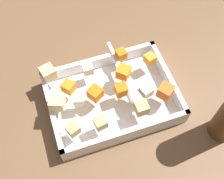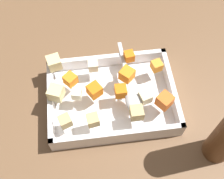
# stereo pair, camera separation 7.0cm
# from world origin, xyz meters

# --- Properties ---
(ground_plane) EXTENTS (4.00, 4.00, 0.00)m
(ground_plane) POSITION_xyz_m (0.00, 0.00, 0.00)
(ground_plane) COLOR brown
(baking_dish) EXTENTS (0.32, 0.23, 0.05)m
(baking_dish) POSITION_xyz_m (0.01, 0.01, 0.02)
(baking_dish) COLOR silver
(baking_dish) RESTS_ON ground_plane
(carrot_chunk_near_spoon) EXTENTS (0.04, 0.04, 0.03)m
(carrot_chunk_near_spoon) POSITION_xyz_m (-0.09, 0.05, 0.07)
(carrot_chunk_near_spoon) COLOR orange
(carrot_chunk_near_spoon) RESTS_ON baking_dish
(carrot_chunk_near_left) EXTENTS (0.03, 0.03, 0.02)m
(carrot_chunk_near_left) POSITION_xyz_m (0.06, 0.10, 0.07)
(carrot_chunk_near_left) COLOR orange
(carrot_chunk_near_left) RESTS_ON baking_dish
(carrot_chunk_far_left) EXTENTS (0.04, 0.04, 0.03)m
(carrot_chunk_far_left) POSITION_xyz_m (-0.04, 0.01, 0.07)
(carrot_chunk_far_left) COLOR orange
(carrot_chunk_far_left) RESTS_ON baking_dish
(carrot_chunk_near_right) EXTENTS (0.03, 0.03, 0.03)m
(carrot_chunk_near_right) POSITION_xyz_m (0.03, 0.00, 0.07)
(carrot_chunk_near_right) COLOR orange
(carrot_chunk_near_right) RESTS_ON baking_dish
(carrot_chunk_far_right) EXTENTS (0.03, 0.03, 0.03)m
(carrot_chunk_far_right) POSITION_xyz_m (0.13, 0.06, 0.07)
(carrot_chunk_far_right) COLOR orange
(carrot_chunk_far_right) RESTS_ON baking_dish
(carrot_chunk_back_center) EXTENTS (0.05, 0.05, 0.03)m
(carrot_chunk_back_center) POSITION_xyz_m (0.12, -0.04, 0.07)
(carrot_chunk_back_center) COLOR orange
(carrot_chunk_back_center) RESTS_ON baking_dish
(carrot_chunk_heap_top) EXTENTS (0.04, 0.04, 0.03)m
(carrot_chunk_heap_top) POSITION_xyz_m (0.05, 0.04, 0.07)
(carrot_chunk_heap_top) COLOR orange
(carrot_chunk_heap_top) RESTS_ON baking_dish
(potato_chunk_corner_se) EXTENTS (0.03, 0.03, 0.03)m
(potato_chunk_corner_se) POSITION_xyz_m (0.05, -0.06, 0.07)
(potato_chunk_corner_se) COLOR tan
(potato_chunk_corner_se) RESTS_ON baking_dish
(potato_chunk_center) EXTENTS (0.04, 0.04, 0.03)m
(potato_chunk_center) POSITION_xyz_m (-0.13, 0.10, 0.07)
(potato_chunk_center) COLOR #E0CC89
(potato_chunk_center) RESTS_ON baking_dish
(potato_chunk_under_handle) EXTENTS (0.03, 0.03, 0.03)m
(potato_chunk_under_handle) POSITION_xyz_m (-0.11, -0.06, 0.07)
(potato_chunk_under_handle) COLOR tan
(potato_chunk_under_handle) RESTS_ON baking_dish
(potato_chunk_rim_edge) EXTENTS (0.03, 0.03, 0.02)m
(potato_chunk_rim_edge) POSITION_xyz_m (-0.08, 0.01, 0.07)
(potato_chunk_rim_edge) COLOR beige
(potato_chunk_rim_edge) RESTS_ON baking_dish
(potato_chunk_heap_side) EXTENTS (0.03, 0.03, 0.03)m
(potato_chunk_heap_side) POSITION_xyz_m (-0.05, -0.07, 0.07)
(potato_chunk_heap_side) COLOR tan
(potato_chunk_heap_side) RESTS_ON baking_dish
(potato_chunk_corner_nw) EXTENTS (0.04, 0.04, 0.03)m
(potato_chunk_corner_nw) POSITION_xyz_m (-0.13, 0.01, 0.07)
(potato_chunk_corner_nw) COLOR #E0CC89
(potato_chunk_corner_nw) RESTS_ON baking_dish
(potato_chunk_corner_sw) EXTENTS (0.03, 0.03, 0.02)m
(potato_chunk_corner_sw) POSITION_xyz_m (-0.03, 0.08, 0.07)
(potato_chunk_corner_sw) COLOR beige
(potato_chunk_corner_sw) RESTS_ON baking_dish
(potato_chunk_corner_ne) EXTENTS (0.03, 0.03, 0.03)m
(potato_chunk_corner_ne) POSITION_xyz_m (0.08, -0.02, 0.07)
(potato_chunk_corner_ne) COLOR beige
(potato_chunk_corner_ne) RESTS_ON baking_dish
(serving_spoon) EXTENTS (0.04, 0.22, 0.02)m
(serving_spoon) POSITION_xyz_m (0.05, -0.01, 0.06)
(serving_spoon) COLOR silver
(serving_spoon) RESTS_ON baking_dish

